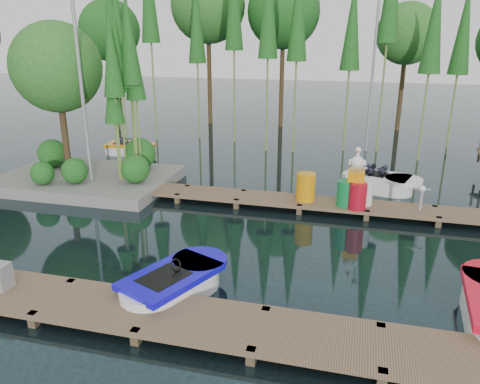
% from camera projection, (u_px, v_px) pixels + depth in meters
% --- Properties ---
extents(ground_plane, '(90.00, 90.00, 0.00)m').
position_uv_depth(ground_plane, '(218.00, 233.00, 13.21)').
color(ground_plane, '#192A2F').
extents(near_dock, '(18.00, 1.50, 0.50)m').
position_uv_depth(near_dock, '(150.00, 313.00, 9.02)').
color(near_dock, brown).
rests_on(near_dock, ground).
extents(far_dock, '(15.00, 1.20, 0.50)m').
position_uv_depth(far_dock, '(270.00, 199.00, 15.19)').
color(far_dock, brown).
rests_on(far_dock, ground).
extents(island, '(6.20, 4.20, 6.75)m').
position_uv_depth(island, '(75.00, 97.00, 16.69)').
color(island, slate).
rests_on(island, ground).
extents(tree_screen, '(34.42, 18.53, 10.31)m').
position_uv_depth(tree_screen, '(242.00, 15.00, 21.42)').
color(tree_screen, '#3C2C19').
rests_on(tree_screen, ground).
extents(lamp_island, '(0.30, 0.30, 7.25)m').
position_uv_depth(lamp_island, '(79.00, 68.00, 15.43)').
color(lamp_island, gray).
rests_on(lamp_island, ground).
extents(lamp_rear, '(0.30, 0.30, 7.25)m').
position_uv_depth(lamp_rear, '(374.00, 58.00, 20.96)').
color(lamp_rear, gray).
rests_on(lamp_rear, ground).
extents(boat_blue, '(2.21, 2.98, 0.92)m').
position_uv_depth(boat_blue, '(174.00, 285.00, 9.97)').
color(boat_blue, white).
rests_on(boat_blue, ground).
extents(boat_yellow_far, '(2.52, 1.35, 1.21)m').
position_uv_depth(boat_yellow_far, '(129.00, 148.00, 21.73)').
color(boat_yellow_far, white).
rests_on(boat_yellow_far, ground).
extents(boat_white_far, '(3.07, 2.09, 1.33)m').
position_uv_depth(boat_white_far, '(378.00, 182.00, 16.69)').
color(boat_white_far, white).
rests_on(boat_white_far, ground).
extents(yellow_barrel, '(0.59, 0.59, 0.89)m').
position_uv_depth(yellow_barrel, '(306.00, 187.00, 14.76)').
color(yellow_barrel, orange).
rests_on(yellow_barrel, far_dock).
extents(drum_cluster, '(1.07, 0.98, 1.85)m').
position_uv_depth(drum_cluster, '(356.00, 189.00, 14.23)').
color(drum_cluster, '#0D7635').
rests_on(drum_cluster, far_dock).
extents(seagull_post, '(0.48, 0.26, 0.77)m').
position_uv_depth(seagull_post, '(422.00, 194.00, 13.92)').
color(seagull_post, gray).
rests_on(seagull_post, far_dock).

